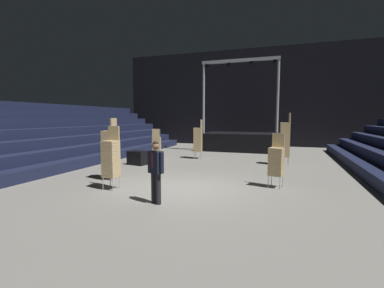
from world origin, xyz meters
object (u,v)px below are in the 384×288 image
Objects in this scene: chair_stack_front_left at (198,139)px; chair_stack_front_right at (276,161)px; equipment_road_case at (138,158)px; chair_stack_mid_centre at (110,149)px; chair_stack_mid_left at (285,139)px; chair_stack_rear_left at (157,144)px; stage_riser at (241,140)px; man_with_tie at (156,169)px; chair_stack_mid_right at (111,158)px.

chair_stack_front_left reaches higher than chair_stack_front_right.
chair_stack_mid_centre is at bearing -77.53° from equipment_road_case.
chair_stack_mid_left is (4.67, -0.67, 0.17)m from chair_stack_front_left.
chair_stack_rear_left is at bearing 86.79° from equipment_road_case.
equipment_road_case is at bearing 5.80° from chair_stack_mid_centre.
stage_riser is 2.76× the size of chair_stack_front_left.
stage_riser is at bearing -67.51° from man_with_tie.
stage_riser is at bearing -99.71° from chair_stack_mid_right.
chair_stack_mid_left is (3.23, 7.50, 0.32)m from man_with_tie.
chair_stack_rear_left reaches higher than equipment_road_case.
man_with_tie is (-0.27, -13.01, 0.25)m from stage_riser.
chair_stack_front_left is (-1.44, 8.18, 0.15)m from man_with_tie.
chair_stack_mid_right is 2.28× the size of equipment_road_case.
chair_stack_mid_centre is at bearing 125.98° from chair_stack_mid_left.
stage_riser is 3.42× the size of chair_stack_front_right.
stage_riser is 10.50m from chair_stack_front_right.
chair_stack_mid_centre is at bearing -11.27° from man_with_tie.
man_with_tie is at bearing 56.89° from chair_stack_front_right.
chair_stack_mid_right is at bearing -69.99° from equipment_road_case.
stage_riser is 12.34m from chair_stack_mid_right.
man_with_tie is at bearing 157.61° from chair_stack_mid_right.
chair_stack_mid_left is at bearing 18.14° from equipment_road_case.
chair_stack_mid_left is 8.23m from chair_stack_mid_centre.
chair_stack_mid_left reaches higher than equipment_road_case.
chair_stack_mid_right is 0.89× the size of chair_stack_mid_centre.
chair_stack_rear_left is (-1.48, 6.25, -0.17)m from chair_stack_mid_right.
chair_stack_front_left reaches higher than chair_stack_rear_left.
chair_stack_mid_right is at bearing 0.12° from man_with_tie.
chair_stack_mid_centre is 1.35× the size of chair_stack_rear_left.
chair_stack_front_right is at bearing -112.55° from man_with_tie.
chair_stack_mid_right is (-5.06, -1.97, 0.13)m from chair_stack_front_right.
chair_stack_mid_left is at bearing -61.74° from stage_riser.
chair_stack_mid_left is (2.96, -5.51, 0.57)m from stage_riser.
man_with_tie is 0.66× the size of chair_stack_mid_left.
chair_stack_front_left is 7.30m from chair_stack_mid_right.
chair_stack_mid_left reaches higher than chair_stack_front_right.
chair_stack_rear_left is 1.97m from equipment_road_case.
chair_stack_rear_left is 1.90× the size of equipment_road_case.
stage_riser reaches higher than chair_stack_front_left.
equipment_road_case is at bearing -6.58° from chair_stack_front_right.
chair_stack_front_right reaches higher than equipment_road_case.
equipment_road_case is (-3.91, -7.76, -0.37)m from stage_riser.
man_with_tie is 7.97m from chair_stack_rear_left.
chair_stack_mid_left reaches higher than chair_stack_front_left.
stage_riser is at bearing -61.82° from chair_stack_front_right.
chair_stack_mid_right is at bearing 135.82° from chair_stack_mid_left.
chair_stack_rear_left is at bearing 108.74° from chair_stack_front_left.
chair_stack_mid_centre is (-5.93, -0.82, 0.25)m from chair_stack_front_right.
chair_stack_front_right is 1.99× the size of equipment_road_case.
stage_riser is 6.82× the size of equipment_road_case.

